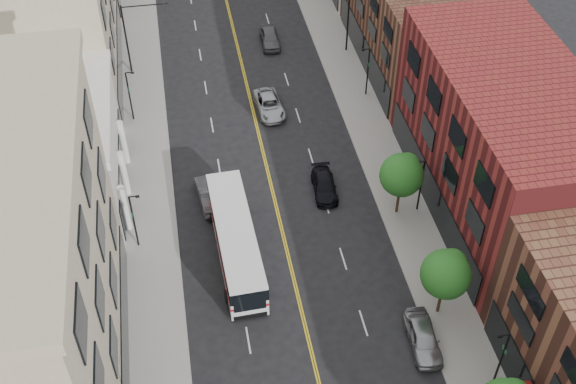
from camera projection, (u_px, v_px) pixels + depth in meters
sidewalk_left at (147, 153)px, 62.81m from camera, size 4.00×110.00×0.15m
sidewalk_right at (369, 127)px, 65.41m from camera, size 4.00×110.00×0.15m
bldg_l_tanoffice at (13, 294)px, 39.99m from camera, size 10.00×22.00×18.00m
bldg_l_white at (52, 157)px, 56.35m from camera, size 10.00×14.00×8.00m
bldg_r_mid at (503, 144)px, 54.37m from camera, size 10.00×22.00×12.00m
bldg_r_far_a at (416, 17)px, 70.15m from camera, size 10.00×20.00×10.00m
tree_r_2 at (447, 272)px, 47.52m from camera, size 3.40×3.40×5.59m
tree_r_3 at (403, 173)px, 54.71m from camera, size 3.40×3.40×5.59m
lamp_l_2 at (134, 219)px, 52.80m from camera, size 0.81×0.55×5.05m
lamp_l_3 at (130, 93)px, 64.31m from camera, size 0.81×0.55×5.05m
lamp_r_1 at (502, 356)px, 44.14m from camera, size 0.81×0.55×5.05m
lamp_r_2 at (421, 183)px, 55.65m from camera, size 0.81×0.55×5.05m
lamp_r_3 at (367, 69)px, 67.15m from camera, size 0.81×0.55×5.05m
signal_mast_left at (133, 30)px, 69.00m from camera, size 4.49×0.18×7.20m
signal_mast_right at (341, 11)px, 71.67m from camera, size 4.49×0.18×7.20m
city_bus at (236, 239)px, 52.86m from camera, size 3.25×12.28×3.14m
car_parked_far at (423, 338)px, 47.75m from camera, size 2.12×4.75×1.59m
car_lane_behind at (209, 194)px, 57.92m from camera, size 2.15×4.89×1.56m
car_lane_a at (324, 186)px, 58.84m from camera, size 2.08×4.58×1.30m
car_lane_b at (269, 105)px, 66.85m from camera, size 2.67×5.27×1.43m
car_lane_c at (270, 38)px, 75.39m from camera, size 2.01×4.67×1.57m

